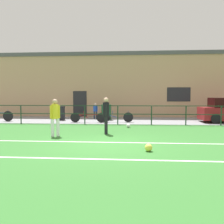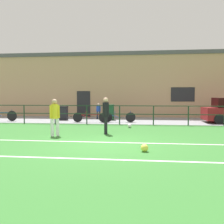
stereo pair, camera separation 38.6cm
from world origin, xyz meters
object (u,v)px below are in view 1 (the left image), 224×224
at_px(soccer_ball_spare, 128,126).
at_px(bicycle_parked_3, 88,117).
at_px(bicycle_parked_2, 117,117).
at_px(trash_bin_1, 106,112).
at_px(soccer_ball_match, 149,148).
at_px(spectator_child, 95,110).
at_px(player_goalkeeper, 106,113).
at_px(player_striker, 55,115).
at_px(trash_bin_0, 60,113).

relative_size(soccer_ball_spare, bicycle_parked_3, 0.10).
xyz_separation_m(bicycle_parked_2, trash_bin_1, (-0.82, 1.48, 0.21)).
bearing_deg(soccer_ball_match, spectator_child, 107.40).
relative_size(player_goalkeeper, bicycle_parked_3, 0.71).
bearing_deg(soccer_ball_spare, trash_bin_1, 111.97).
distance_m(bicycle_parked_2, bicycle_parked_3, 1.83).
relative_size(player_goalkeeper, soccer_ball_match, 6.96).
bearing_deg(spectator_child, soccer_ball_spare, 100.11).
bearing_deg(player_striker, spectator_child, -128.09).
height_order(soccer_ball_spare, trash_bin_1, trash_bin_1).
bearing_deg(bicycle_parked_3, player_goalkeeper, -69.98).
bearing_deg(bicycle_parked_2, trash_bin_1, 119.04).
xyz_separation_m(player_striker, spectator_child, (0.59, 7.61, -0.22)).
bearing_deg(soccer_ball_match, trash_bin_1, 103.56).
xyz_separation_m(player_striker, bicycle_parked_2, (2.27, 5.61, -0.55)).
xyz_separation_m(soccer_ball_spare, spectator_child, (-2.47, 4.53, 0.57)).
relative_size(bicycle_parked_2, bicycle_parked_3, 0.92).
bearing_deg(trash_bin_1, spectator_child, 148.89).
xyz_separation_m(bicycle_parked_3, trash_bin_1, (0.98, 1.81, 0.22)).
distance_m(soccer_ball_match, spectator_child, 10.64).
bearing_deg(soccer_ball_spare, spectator_child, 118.67).
xyz_separation_m(player_goalkeeper, spectator_child, (-1.50, 6.78, -0.26)).
relative_size(soccer_ball_match, bicycle_parked_2, 0.11).
xyz_separation_m(bicycle_parked_2, trash_bin_0, (-4.00, 0.98, 0.16)).
bearing_deg(spectator_child, trash_bin_1, 130.32).
relative_size(player_goalkeeper, player_striker, 1.04).
xyz_separation_m(spectator_child, bicycle_parked_2, (1.68, -2.00, -0.33)).
xyz_separation_m(soccer_ball_spare, trash_bin_1, (-1.62, 4.01, 0.46)).
height_order(player_striker, bicycle_parked_3, player_striker).
xyz_separation_m(soccer_ball_spare, bicycle_parked_3, (-2.60, 2.19, 0.24)).
bearing_deg(soccer_ball_match, bicycle_parked_3, 112.93).
relative_size(bicycle_parked_3, trash_bin_1, 2.14).
height_order(spectator_child, bicycle_parked_2, spectator_child).
relative_size(player_goalkeeper, bicycle_parked_2, 0.77).
bearing_deg(trash_bin_0, soccer_ball_match, -58.92).
bearing_deg(player_goalkeeper, spectator_child, 5.32).
distance_m(soccer_ball_match, trash_bin_1, 9.90).
relative_size(spectator_child, trash_bin_1, 1.07).
height_order(bicycle_parked_3, trash_bin_1, trash_bin_1).
distance_m(player_striker, soccer_ball_spare, 4.42).
bearing_deg(trash_bin_0, spectator_child, 23.60).
bearing_deg(player_goalkeeper, soccer_ball_spare, -30.62).
relative_size(soccer_ball_match, soccer_ball_spare, 1.07).
xyz_separation_m(spectator_child, bicycle_parked_3, (-0.12, -2.33, -0.33)).
relative_size(soccer_ball_spare, bicycle_parked_2, 0.10).
height_order(soccer_ball_match, bicycle_parked_2, bicycle_parked_2).
height_order(player_goalkeeper, spectator_child, player_goalkeeper).
distance_m(bicycle_parked_3, trash_bin_1, 2.07).
bearing_deg(player_goalkeeper, trash_bin_0, 26.39).
bearing_deg(soccer_ball_spare, bicycle_parked_3, 139.82).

